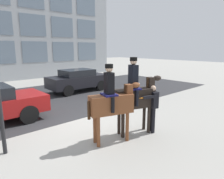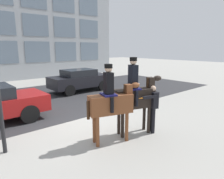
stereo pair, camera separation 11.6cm
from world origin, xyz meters
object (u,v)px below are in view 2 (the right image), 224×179
Objects in this scene: mounted_horse_companion at (135,96)px; pedestrian_bystander at (152,105)px; street_car_far_lane at (80,80)px; mounted_horse_lead at (111,102)px.

mounted_horse_companion reaches higher than pedestrian_bystander.
mounted_horse_lead is at bearing -114.76° from street_car_far_lane.
mounted_horse_lead reaches higher than street_car_far_lane.
mounted_horse_lead is 7.85m from street_car_far_lane.
pedestrian_bystander is at bearing -103.25° from street_car_far_lane.
street_car_far_lane is (1.77, 7.50, -0.19)m from pedestrian_bystander.
mounted_horse_lead reaches higher than pedestrian_bystander.
mounted_horse_lead is at bearing -0.28° from pedestrian_bystander.
mounted_horse_companion is 0.70m from pedestrian_bystander.
mounted_horse_lead is 0.94× the size of mounted_horse_companion.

